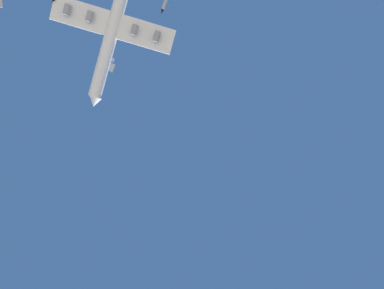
{
  "coord_description": "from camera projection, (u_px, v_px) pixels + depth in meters",
  "views": [
    {
      "loc": [
        -3.4,
        80.27,
        1.83
      ],
      "look_at": [
        1.7,
        73.73,
        83.6
      ],
      "focal_mm": 27.36,
      "sensor_mm": 36.0,
      "label": 1
    }
  ],
  "objects": [
    {
      "name": "chase_jet_right_wing",
      "position": [
        106.0,
        68.0,
        156.31
      ],
      "size": [
        14.7,
        9.96,
        4.0
      ],
      "rotation": [
        0.0,
        0.0,
        -0.49
      ],
      "color": "#999EA3"
    },
    {
      "name": "carrier_jet",
      "position": [
        113.0,
        27.0,
        142.35
      ],
      "size": [
        66.86,
        55.59,
        18.5
      ],
      "rotation": [
        -0.02,
        0.0,
        -0.63
      ],
      "color": "white"
    }
  ]
}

